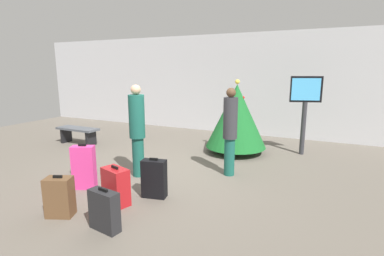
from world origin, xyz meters
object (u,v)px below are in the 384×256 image
(traveller_0, at_px, (137,128))
(suitcase_5, at_px, (84,167))
(suitcase_4, at_px, (59,197))
(suitcase_1, at_px, (104,211))
(flight_info_kiosk, at_px, (305,102))
(suitcase_3, at_px, (84,164))
(waiting_bench, at_px, (78,132))
(traveller_1, at_px, (230,129))
(suitcase_0, at_px, (116,186))
(suitcase_2, at_px, (154,179))
(holiday_tree, at_px, (236,116))

(traveller_0, height_order, suitcase_5, traveller_0)
(suitcase_4, bearing_deg, suitcase_5, 115.65)
(traveller_0, relative_size, suitcase_1, 3.09)
(flight_info_kiosk, distance_m, suitcase_3, 5.36)
(flight_info_kiosk, xyz_separation_m, waiting_bench, (-6.00, -1.67, -1.00))
(traveller_1, bearing_deg, suitcase_5, -140.55)
(flight_info_kiosk, height_order, suitcase_0, flight_info_kiosk)
(flight_info_kiosk, relative_size, suitcase_0, 3.08)
(waiting_bench, bearing_deg, traveller_1, -6.75)
(suitcase_1, height_order, suitcase_3, suitcase_1)
(flight_info_kiosk, distance_m, traveller_1, 2.57)
(suitcase_1, bearing_deg, suitcase_3, 141.94)
(traveller_1, relative_size, suitcase_5, 2.14)
(suitcase_3, xyz_separation_m, suitcase_5, (0.44, -0.42, 0.12))
(flight_info_kiosk, height_order, suitcase_2, flight_info_kiosk)
(traveller_1, xyz_separation_m, suitcase_2, (-0.82, -1.56, -0.63))
(flight_info_kiosk, relative_size, suitcase_5, 2.37)
(suitcase_0, bearing_deg, flight_info_kiosk, 60.31)
(waiting_bench, relative_size, traveller_0, 0.70)
(suitcase_2, bearing_deg, traveller_0, 139.18)
(holiday_tree, bearing_deg, traveller_0, -117.60)
(waiting_bench, height_order, suitcase_1, suitcase_1)
(holiday_tree, relative_size, flight_info_kiosk, 0.96)
(flight_info_kiosk, relative_size, suitcase_1, 3.30)
(suitcase_3, relative_size, suitcase_5, 0.71)
(suitcase_2, bearing_deg, flight_info_kiosk, 61.80)
(flight_info_kiosk, relative_size, suitcase_3, 3.35)
(traveller_0, relative_size, traveller_1, 1.04)
(traveller_1, distance_m, suitcase_1, 2.95)
(holiday_tree, distance_m, suitcase_0, 3.86)
(suitcase_1, xyz_separation_m, suitcase_5, (-1.31, 0.95, 0.12))
(flight_info_kiosk, bearing_deg, waiting_bench, -164.47)
(traveller_0, xyz_separation_m, suitcase_4, (-0.07, -1.88, -0.69))
(waiting_bench, relative_size, suitcase_1, 2.15)
(waiting_bench, height_order, suitcase_2, suitcase_2)
(holiday_tree, height_order, suitcase_1, holiday_tree)
(waiting_bench, relative_size, suitcase_2, 1.87)
(traveller_0, bearing_deg, suitcase_3, -151.00)
(traveller_1, distance_m, suitcase_2, 1.87)
(suitcase_1, relative_size, suitcase_2, 0.87)
(traveller_1, bearing_deg, traveller_0, -153.25)
(suitcase_4, bearing_deg, flight_info_kiosk, 59.28)
(suitcase_3, distance_m, suitcase_4, 1.62)
(suitcase_2, height_order, suitcase_4, suitcase_2)
(suitcase_5, bearing_deg, traveller_1, 39.45)
(flight_info_kiosk, bearing_deg, holiday_tree, -159.47)
(flight_info_kiosk, bearing_deg, suitcase_3, -136.78)
(suitcase_2, bearing_deg, suitcase_3, 173.78)
(waiting_bench, relative_size, suitcase_5, 1.55)
(suitcase_4, bearing_deg, traveller_0, 87.92)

